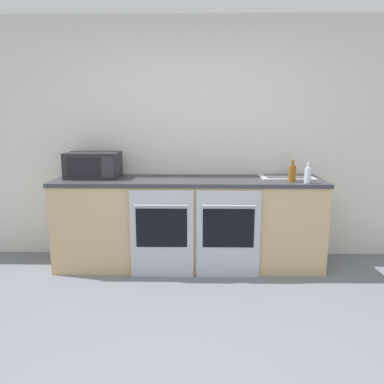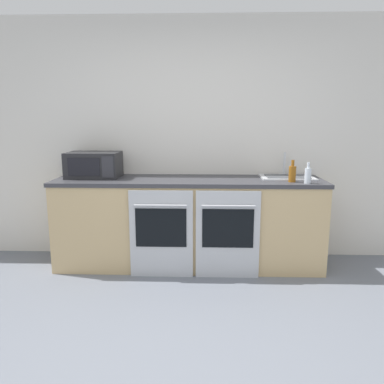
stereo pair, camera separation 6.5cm
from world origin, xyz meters
name	(u,v)px [view 2 (the right image)]	position (x,y,z in m)	size (l,w,h in m)	color
ground_plane	(177,368)	(0.00, 0.00, 0.00)	(16.00, 16.00, 0.00)	slate
wall_back	(190,140)	(0.00, 2.08, 1.30)	(10.00, 0.06, 2.60)	silver
counter_back	(189,222)	(0.00, 1.72, 0.46)	(2.75, 0.67, 0.92)	tan
oven_left	(161,233)	(-0.25, 1.38, 0.44)	(0.61, 0.06, 0.86)	#B7BABF
oven_right	(228,234)	(0.39, 1.38, 0.44)	(0.61, 0.06, 0.86)	#B7BABF
microwave	(94,165)	(-1.00, 1.79, 1.06)	(0.54, 0.38, 0.27)	#232326
bottle_clear	(308,175)	(1.15, 1.48, 1.00)	(0.06, 0.06, 0.20)	silver
bottle_amber	(292,173)	(1.02, 1.56, 1.01)	(0.07, 0.07, 0.22)	#8C5114
sink	(287,177)	(1.02, 1.82, 0.94)	(0.55, 0.38, 0.26)	silver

